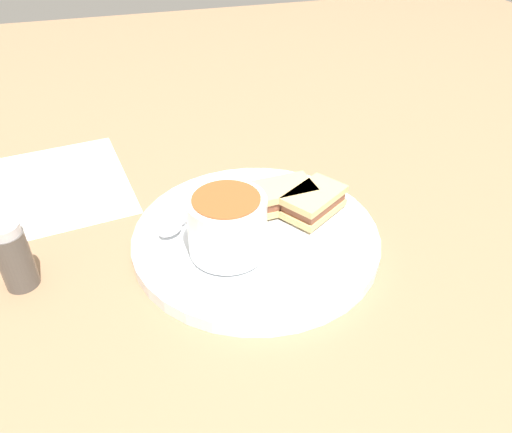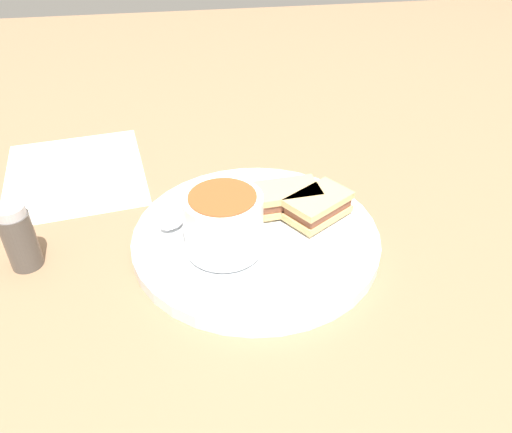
% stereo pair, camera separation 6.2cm
% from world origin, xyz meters
% --- Properties ---
extents(ground_plane, '(2.40, 2.40, 0.00)m').
position_xyz_m(ground_plane, '(0.00, 0.00, 0.00)').
color(ground_plane, '#8E6B4C').
extents(plate, '(0.31, 0.31, 0.02)m').
position_xyz_m(plate, '(0.00, 0.00, 0.01)').
color(plate, white).
rests_on(plate, ground_plane).
extents(soup_bowl, '(0.09, 0.09, 0.07)m').
position_xyz_m(soup_bowl, '(-0.04, -0.03, 0.06)').
color(soup_bowl, white).
rests_on(soup_bowl, plate).
extents(spoon, '(0.11, 0.09, 0.01)m').
position_xyz_m(spoon, '(-0.10, 0.03, 0.03)').
color(spoon, silver).
rests_on(spoon, plate).
extents(sandwich_half_near, '(0.10, 0.09, 0.03)m').
position_xyz_m(sandwich_half_near, '(0.08, 0.02, 0.04)').
color(sandwich_half_near, tan).
rests_on(sandwich_half_near, plate).
extents(sandwich_half_far, '(0.09, 0.06, 0.03)m').
position_xyz_m(sandwich_half_far, '(0.05, 0.04, 0.04)').
color(sandwich_half_far, tan).
rests_on(sandwich_half_far, plate).
extents(salt_shaker, '(0.04, 0.04, 0.09)m').
position_xyz_m(salt_shaker, '(-0.28, 0.01, 0.04)').
color(salt_shaker, '#4C4742').
rests_on(salt_shaker, ground_plane).
extents(menu_sheet, '(0.24, 0.28, 0.00)m').
position_xyz_m(menu_sheet, '(-0.25, 0.22, 0.00)').
color(menu_sheet, white).
rests_on(menu_sheet, ground_plane).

